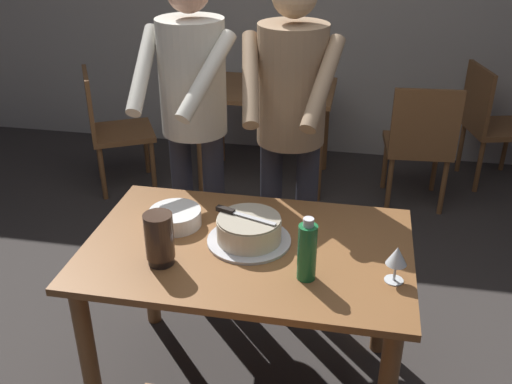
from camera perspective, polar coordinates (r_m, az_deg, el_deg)
ground_plane at (r=2.80m, az=-0.72°, el=-18.28°), size 14.00×14.00×0.00m
main_dining_table at (r=2.40m, az=-0.80°, el=-7.84°), size 1.30×0.84×0.75m
cake_on_platter at (r=2.32m, az=-0.70°, el=-3.84°), size 0.34×0.34×0.11m
cake_knife at (r=2.32m, az=-2.23°, el=-2.01°), size 0.26×0.11×0.02m
plate_stack at (r=2.47m, az=-7.95°, el=-2.49°), size 0.22×0.22×0.07m
wine_glass_near at (r=2.13m, az=13.70°, el=-6.24°), size 0.08×0.08×0.14m
water_bottle at (r=2.09m, az=5.06°, el=-5.83°), size 0.07×0.07×0.25m
hurricane_lamp at (r=2.19m, az=-9.49°, el=-4.56°), size 0.11×0.11×0.21m
person_cutting_cake at (r=2.73m, az=3.44°, el=7.44°), size 0.47×0.55×1.72m
person_standing_beside at (r=2.85m, az=-6.21°, el=8.23°), size 0.46×0.57×1.72m
background_table at (r=4.34m, az=0.93°, el=8.21°), size 1.00×0.70×0.74m
background_chair_1 at (r=4.12m, az=15.80°, el=4.80°), size 0.47×0.47×0.90m
background_chair_2 at (r=4.38m, az=-14.12°, el=6.34°), size 0.60×0.60×0.90m
background_chair_3 at (r=4.68m, az=22.04°, el=6.50°), size 0.53×0.53×0.90m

